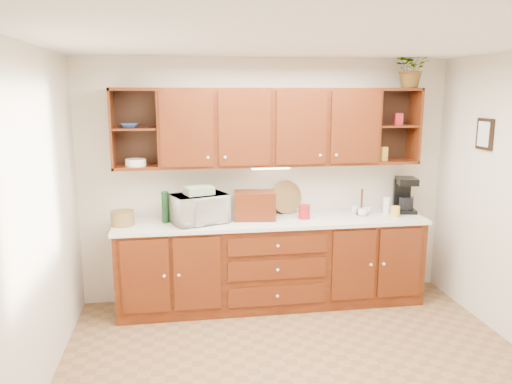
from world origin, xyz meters
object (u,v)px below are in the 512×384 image
object	(u,v)px
coffee_maker	(405,195)
bread_box	(255,205)
microwave	(199,209)
potted_plant	(412,68)

from	to	relation	value
coffee_maker	bread_box	bearing A→B (deg)	-165.81
microwave	bread_box	world-z (taller)	microwave
bread_box	potted_plant	world-z (taller)	potted_plant
bread_box	coffee_maker	world-z (taller)	coffee_maker
bread_box	potted_plant	distance (m)	2.19
microwave	coffee_maker	xyz separation A→B (m)	(2.28, 0.14, 0.04)
potted_plant	coffee_maker	bearing A→B (deg)	57.23
microwave	potted_plant	distance (m)	2.66
microwave	coffee_maker	distance (m)	2.28
coffee_maker	potted_plant	distance (m)	1.37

